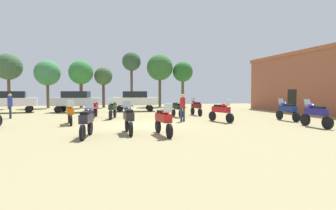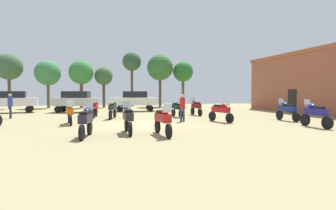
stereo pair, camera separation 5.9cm
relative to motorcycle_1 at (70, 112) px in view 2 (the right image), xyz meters
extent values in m
cube|color=#94895D|center=(4.07, -1.30, -0.72)|extent=(44.00, 52.00, 0.02)
cube|color=black|center=(19.10, 4.65, 0.37)|extent=(0.08, 1.20, 2.20)
cylinder|color=black|center=(0.12, -0.72, -0.40)|extent=(0.22, 0.62, 0.61)
cylinder|color=black|center=(-0.13, 0.77, -0.40)|extent=(0.22, 0.62, 0.61)
cube|color=#CE610C|center=(0.00, 0.03, 0.08)|extent=(0.57, 1.32, 0.36)
ellipsoid|color=#CE610C|center=(0.04, -0.26, 0.36)|extent=(0.40, 0.53, 0.24)
cube|color=black|center=(-0.04, 0.25, 0.32)|extent=(0.39, 0.60, 0.12)
cube|color=silver|center=(0.10, -0.57, 0.54)|extent=(0.38, 0.21, 0.39)
cylinder|color=#B7B7BC|center=(0.08, -0.48, 0.48)|extent=(0.62, 0.14, 0.04)
cylinder|color=black|center=(2.42, 2.11, -0.38)|extent=(0.27, 0.68, 0.67)
cylinder|color=black|center=(2.79, 3.67, -0.38)|extent=(0.27, 0.68, 0.67)
cube|color=black|center=(2.61, 2.89, 0.14)|extent=(0.67, 1.41, 0.36)
ellipsoid|color=black|center=(2.53, 2.59, 0.42)|extent=(0.42, 0.54, 0.24)
cube|color=black|center=(2.66, 3.12, 0.38)|extent=(0.42, 0.61, 0.12)
cube|color=silver|center=(2.46, 2.26, 0.60)|extent=(0.39, 0.23, 0.39)
cylinder|color=#B7B7BC|center=(2.48, 2.36, 0.54)|extent=(0.61, 0.18, 0.04)
cylinder|color=black|center=(2.98, -3.63, -0.39)|extent=(0.13, 0.64, 0.64)
cylinder|color=black|center=(3.00, -5.20, -0.39)|extent=(0.13, 0.64, 0.64)
cube|color=#252226|center=(2.99, -4.41, 0.11)|extent=(0.38, 1.34, 0.36)
ellipsoid|color=#252226|center=(2.99, -4.11, 0.39)|extent=(0.33, 0.48, 0.24)
cube|color=black|center=(2.99, -4.65, 0.35)|extent=(0.31, 0.56, 0.12)
cube|color=silver|center=(2.98, -3.78, 0.57)|extent=(0.36, 0.16, 0.39)
cylinder|color=#B7B7BC|center=(2.98, -3.88, 0.51)|extent=(0.62, 0.05, 0.04)
cylinder|color=black|center=(1.30, -4.33, -0.40)|extent=(0.22, 0.64, 0.63)
cylinder|color=black|center=(1.05, -5.77, -0.40)|extent=(0.22, 0.64, 0.63)
cube|color=#231F32|center=(1.17, -5.05, 0.10)|extent=(0.56, 1.29, 0.36)
ellipsoid|color=#231F32|center=(1.22, -4.77, 0.38)|extent=(0.40, 0.53, 0.24)
cube|color=black|center=(1.14, -5.26, 0.34)|extent=(0.39, 0.60, 0.12)
cube|color=silver|center=(1.27, -4.47, 0.56)|extent=(0.38, 0.21, 0.39)
cylinder|color=#B7B7BC|center=(1.26, -4.56, 0.50)|extent=(0.62, 0.14, 0.04)
cylinder|color=black|center=(13.80, -0.63, -0.39)|extent=(0.12, 0.64, 0.64)
cylinder|color=black|center=(13.81, -2.27, -0.39)|extent=(0.12, 0.64, 0.64)
cube|color=navy|center=(13.80, -1.45, 0.11)|extent=(0.36, 1.39, 0.36)
ellipsoid|color=navy|center=(13.80, -1.14, 0.39)|extent=(0.32, 0.48, 0.24)
cube|color=black|center=(13.80, -1.69, 0.35)|extent=(0.30, 0.56, 0.12)
cube|color=silver|center=(13.80, -0.79, 0.57)|extent=(0.36, 0.15, 0.39)
cylinder|color=#B7B7BC|center=(13.80, -0.89, 0.51)|extent=(0.62, 0.04, 0.04)
cylinder|color=black|center=(1.26, 3.42, -0.38)|extent=(0.19, 0.67, 0.66)
cylinder|color=black|center=(1.42, 4.91, -0.38)|extent=(0.19, 0.67, 0.66)
cube|color=#B6111B|center=(1.34, 4.16, 0.13)|extent=(0.50, 1.30, 0.36)
ellipsoid|color=#B6111B|center=(1.31, 3.88, 0.41)|extent=(0.37, 0.51, 0.24)
cube|color=black|center=(1.37, 4.38, 0.37)|extent=(0.36, 0.59, 0.12)
cube|color=silver|center=(1.27, 3.56, 0.59)|extent=(0.37, 0.19, 0.39)
cylinder|color=#B7B7BC|center=(1.29, 3.66, 0.53)|extent=(0.62, 0.10, 0.04)
cylinder|color=black|center=(13.02, -3.92, -0.37)|extent=(0.12, 0.68, 0.68)
cylinder|color=black|center=(13.02, -5.48, -0.37)|extent=(0.12, 0.68, 0.68)
cube|color=navy|center=(13.02, -4.70, 0.15)|extent=(0.36, 1.32, 0.36)
ellipsoid|color=navy|center=(13.02, -4.40, 0.43)|extent=(0.32, 0.48, 0.24)
cube|color=black|center=(13.02, -4.93, 0.39)|extent=(0.30, 0.56, 0.12)
cube|color=silver|center=(13.02, -4.07, 0.61)|extent=(0.36, 0.15, 0.39)
cylinder|color=#B7B7BC|center=(13.02, -4.17, 0.55)|extent=(0.62, 0.04, 0.04)
cylinder|color=black|center=(9.46, -1.72, -0.40)|extent=(0.29, 0.63, 0.62)
cylinder|color=black|center=(8.99, -0.15, -0.40)|extent=(0.29, 0.63, 0.62)
cube|color=#B1181D|center=(9.23, -0.94, 0.09)|extent=(0.75, 1.44, 0.36)
ellipsoid|color=#B1181D|center=(9.32, -1.24, 0.37)|extent=(0.44, 0.55, 0.24)
cube|color=black|center=(9.16, -0.71, 0.33)|extent=(0.45, 0.62, 0.12)
cube|color=silver|center=(9.42, -1.57, 0.55)|extent=(0.39, 0.25, 0.39)
cylinder|color=#B7B7BC|center=(9.39, -1.47, 0.49)|extent=(0.60, 0.21, 0.04)
cylinder|color=black|center=(4.49, -6.08, -0.41)|extent=(0.17, 0.61, 0.60)
cylinder|color=black|center=(4.36, -4.44, -0.41)|extent=(0.17, 0.61, 0.60)
cube|color=red|center=(4.43, -5.26, 0.08)|extent=(0.47, 1.42, 0.36)
ellipsoid|color=red|center=(4.45, -5.57, 0.36)|extent=(0.36, 0.50, 0.24)
cube|color=black|center=(4.41, -5.02, 0.32)|extent=(0.34, 0.58, 0.12)
cube|color=silver|center=(4.48, -5.92, 0.54)|extent=(0.37, 0.18, 0.39)
cylinder|color=#B7B7BC|center=(4.47, -5.81, 0.48)|extent=(0.62, 0.09, 0.04)
cylinder|color=black|center=(9.34, 4.79, -0.41)|extent=(0.16, 0.61, 0.61)
cylinder|color=black|center=(9.44, 3.30, -0.41)|extent=(0.16, 0.61, 0.61)
cube|color=maroon|center=(9.39, 4.05, 0.08)|extent=(0.45, 1.29, 0.36)
ellipsoid|color=maroon|center=(9.37, 4.33, 0.36)|extent=(0.35, 0.50, 0.24)
cube|color=black|center=(9.40, 3.82, 0.32)|extent=(0.34, 0.58, 0.12)
cube|color=silver|center=(9.35, 4.65, 0.54)|extent=(0.37, 0.18, 0.39)
cylinder|color=#B7B7BC|center=(9.35, 4.55, 0.48)|extent=(0.62, 0.08, 0.04)
cylinder|color=black|center=(7.54, 2.32, -0.41)|extent=(0.19, 0.61, 0.60)
cylinder|color=black|center=(7.38, 3.79, -0.41)|extent=(0.19, 0.61, 0.60)
cube|color=black|center=(7.46, 3.05, 0.07)|extent=(0.50, 1.29, 0.36)
ellipsoid|color=black|center=(7.49, 2.77, 0.35)|extent=(0.37, 0.51, 0.24)
cube|color=black|center=(7.43, 3.27, 0.31)|extent=(0.36, 0.59, 0.12)
cube|color=silver|center=(7.53, 2.46, 0.53)|extent=(0.37, 0.19, 0.39)
cylinder|color=#B7B7BC|center=(7.52, 2.55, 0.47)|extent=(0.62, 0.11, 0.04)
cylinder|color=black|center=(3.58, 9.55, -0.39)|extent=(0.66, 0.29, 0.64)
cylinder|color=black|center=(3.73, 10.99, -0.39)|extent=(0.66, 0.29, 0.64)
cylinder|color=black|center=(6.48, 9.25, -0.39)|extent=(0.66, 0.29, 0.64)
cylinder|color=black|center=(6.63, 10.68, -0.39)|extent=(0.66, 0.29, 0.64)
cube|color=silver|center=(5.11, 10.12, 0.30)|extent=(4.46, 2.24, 0.75)
cube|color=black|center=(5.11, 10.12, 0.98)|extent=(2.52, 1.82, 0.61)
cylinder|color=black|center=(-4.68, 10.36, -0.39)|extent=(0.67, 0.32, 0.64)
cylinder|color=black|center=(-4.90, 11.79, -0.39)|extent=(0.67, 0.32, 0.64)
cube|color=white|center=(-6.23, 10.84, 0.30)|extent=(4.53, 2.46, 0.75)
cube|color=black|center=(-6.23, 10.84, 0.98)|extent=(2.59, 1.94, 0.61)
cylinder|color=black|center=(-2.03, 9.57, -0.39)|extent=(0.67, 0.33, 0.64)
cylinder|color=black|center=(-1.77, 10.98, -0.39)|extent=(0.67, 0.33, 0.64)
cylinder|color=black|center=(0.84, 9.03, -0.39)|extent=(0.67, 0.33, 0.64)
cylinder|color=black|center=(1.10, 10.45, -0.39)|extent=(0.67, 0.33, 0.64)
cube|color=#B4B6B8|center=(-0.46, 10.01, 0.30)|extent=(4.56, 2.55, 0.75)
cube|color=black|center=(-0.46, 10.01, 0.98)|extent=(2.61, 1.99, 0.61)
cylinder|color=#212F42|center=(-4.57, 4.83, -0.27)|extent=(0.14, 0.14, 0.87)
cylinder|color=#212F42|center=(-4.53, 4.67, -0.27)|extent=(0.14, 0.14, 0.87)
cylinder|color=#2D3E93|center=(-4.55, 4.75, 0.51)|extent=(0.40, 0.40, 0.69)
sphere|color=tan|center=(-4.55, 4.75, 0.97)|extent=(0.24, 0.24, 0.24)
cylinder|color=#2A364B|center=(6.82, -0.14, -0.28)|extent=(0.14, 0.14, 0.86)
cylinder|color=#2A364B|center=(6.99, -0.17, -0.28)|extent=(0.14, 0.14, 0.86)
cylinder|color=#AA1A1F|center=(6.91, -0.15, 0.49)|extent=(0.40, 0.40, 0.68)
sphere|color=tan|center=(6.91, -0.15, 0.95)|extent=(0.23, 0.23, 0.23)
cylinder|color=brown|center=(-0.49, 17.38, 1.12)|extent=(0.38, 0.38, 3.66)
sphere|color=#357F38|center=(-0.49, 17.38, 3.61)|extent=(2.91, 2.91, 2.91)
cylinder|color=brown|center=(5.77, 18.71, 1.98)|extent=(0.33, 0.33, 5.38)
sphere|color=#315033|center=(5.77, 18.71, 5.22)|extent=(2.44, 2.44, 2.44)
cylinder|color=brown|center=(-4.32, 17.85, 1.06)|extent=(0.33, 0.33, 3.53)
sphere|color=#3D814A|center=(-4.32, 17.85, 3.50)|extent=(3.00, 3.00, 3.00)
cylinder|color=brown|center=(9.40, 17.94, 1.49)|extent=(0.36, 0.36, 4.40)
sphere|color=#33672F|center=(9.40, 17.94, 4.46)|extent=(3.42, 3.42, 3.42)
cylinder|color=brown|center=(12.44, 17.55, 1.31)|extent=(0.37, 0.37, 4.04)
sphere|color=#276527|center=(12.44, 17.55, 3.93)|extent=(2.67, 2.67, 2.67)
cylinder|color=brown|center=(-8.40, 17.55, 1.36)|extent=(0.33, 0.33, 4.15)
sphere|color=#3B5B3A|center=(-8.40, 17.55, 4.11)|extent=(3.01, 3.01, 3.01)
cylinder|color=#4E3B31|center=(2.15, 17.63, 1.00)|extent=(0.33, 0.33, 3.41)
sphere|color=#3B5A33|center=(2.15, 17.63, 3.20)|extent=(2.21, 2.21, 2.21)
camera|label=1|loc=(1.74, -16.70, 1.18)|focal=28.66mm
camera|label=2|loc=(1.80, -16.71, 1.18)|focal=28.66mm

